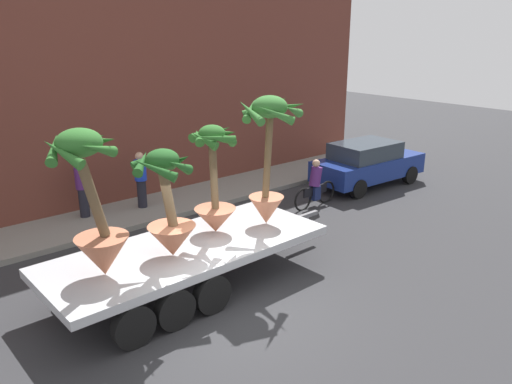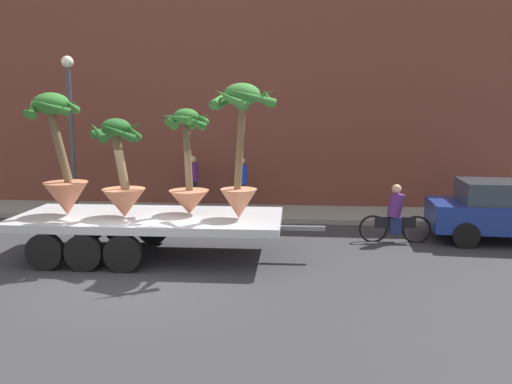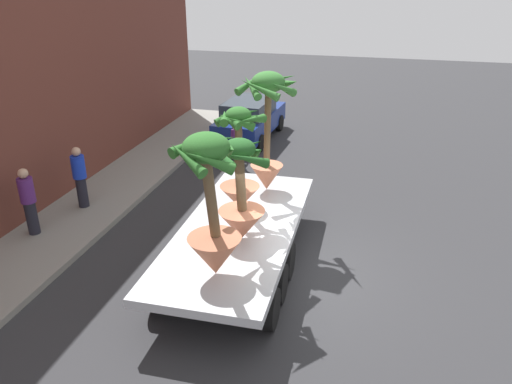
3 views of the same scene
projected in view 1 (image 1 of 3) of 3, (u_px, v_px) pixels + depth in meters
name	position (u px, v px, depth m)	size (l,w,h in m)	color
ground_plane	(228.00, 311.00, 10.06)	(60.00, 60.00, 0.00)	#2D2D30
sidewalk	(99.00, 222.00, 14.45)	(24.00, 2.20, 0.15)	gray
building_facade	(62.00, 91.00, 14.58)	(24.00, 1.20, 7.24)	brown
flatbed_trailer	(178.00, 258.00, 10.58)	(7.11, 2.57, 0.98)	#B7BABF
potted_palm_rear	(268.00, 155.00, 11.41)	(1.46, 1.64, 2.97)	#C17251
potted_palm_middle	(94.00, 214.00, 8.99)	(1.36, 1.26, 2.78)	#B26647
potted_palm_front	(214.00, 187.00, 11.06)	(1.17, 1.22, 2.43)	#B26647
potted_palm_extra	(169.00, 213.00, 9.91)	(1.27, 1.29, 2.22)	#B26647
cyclist	(315.00, 186.00, 15.74)	(1.84, 0.35, 1.54)	black
parked_car	(367.00, 163.00, 17.79)	(4.29, 1.99, 1.58)	navy
pedestrian_near_gate	(141.00, 179.00, 15.16)	(0.36, 0.36, 1.71)	black
pedestrian_far_left	(82.00, 187.00, 14.37)	(0.36, 0.36, 1.71)	black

